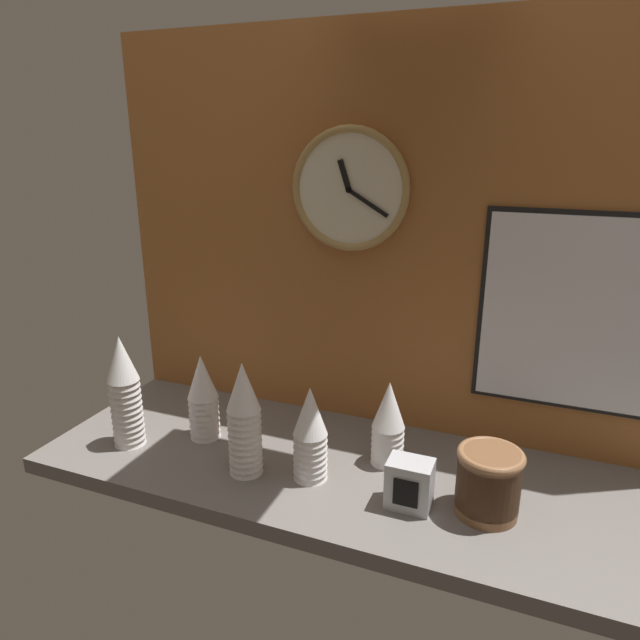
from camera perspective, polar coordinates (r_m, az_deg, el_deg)
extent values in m
cube|color=slate|center=(1.46, 3.79, -15.13)|extent=(1.60, 0.56, 0.04)
cube|color=#A3602D|center=(1.50, 7.43, 8.13)|extent=(1.60, 0.03, 1.05)
cone|color=white|center=(1.38, -0.97, -13.38)|extent=(0.08, 0.08, 0.12)
cone|color=white|center=(1.37, -0.97, -12.79)|extent=(0.08, 0.08, 0.12)
cone|color=white|center=(1.37, -0.97, -12.19)|extent=(0.08, 0.08, 0.12)
cone|color=white|center=(1.36, -0.98, -11.59)|extent=(0.08, 0.08, 0.12)
cone|color=white|center=(1.35, -0.98, -10.97)|extent=(0.08, 0.08, 0.12)
cone|color=white|center=(1.34, -0.98, -10.36)|extent=(0.08, 0.08, 0.12)
cone|color=white|center=(1.33, -0.99, -9.73)|extent=(0.08, 0.08, 0.12)
cone|color=white|center=(1.33, -0.99, -9.10)|extent=(0.08, 0.08, 0.12)
cone|color=white|center=(1.42, -7.45, -12.74)|extent=(0.08, 0.08, 0.12)
cone|color=white|center=(1.41, -7.48, -12.16)|extent=(0.08, 0.08, 0.12)
cone|color=white|center=(1.40, -7.51, -11.57)|extent=(0.08, 0.08, 0.12)
cone|color=white|center=(1.39, -7.54, -10.98)|extent=(0.08, 0.08, 0.12)
cone|color=white|center=(1.38, -7.56, -10.38)|extent=(0.08, 0.08, 0.12)
cone|color=white|center=(1.37, -7.59, -9.77)|extent=(0.08, 0.08, 0.12)
cone|color=white|center=(1.37, -7.62, -9.16)|extent=(0.08, 0.08, 0.12)
cone|color=white|center=(1.36, -7.65, -8.53)|extent=(0.08, 0.08, 0.12)
cone|color=white|center=(1.35, -7.68, -7.91)|extent=(0.08, 0.08, 0.12)
cone|color=white|center=(1.35, -7.71, -7.27)|extent=(0.08, 0.08, 0.12)
cone|color=white|center=(1.34, -7.74, -6.63)|extent=(0.08, 0.08, 0.12)
cone|color=white|center=(1.60, -18.61, -9.73)|extent=(0.08, 0.08, 0.12)
cone|color=white|center=(1.59, -18.67, -9.20)|extent=(0.08, 0.08, 0.12)
cone|color=white|center=(1.59, -18.74, -8.67)|extent=(0.08, 0.08, 0.12)
cone|color=white|center=(1.58, -18.80, -8.13)|extent=(0.08, 0.08, 0.12)
cone|color=white|center=(1.57, -18.86, -7.59)|extent=(0.08, 0.08, 0.12)
cone|color=white|center=(1.57, -18.92, -7.04)|extent=(0.08, 0.08, 0.12)
cone|color=white|center=(1.56, -18.98, -6.49)|extent=(0.08, 0.08, 0.12)
cone|color=white|center=(1.55, -19.04, -5.93)|extent=(0.08, 0.08, 0.12)
cone|color=white|center=(1.55, -19.11, -5.37)|extent=(0.08, 0.08, 0.12)
cone|color=white|center=(1.54, -19.17, -4.80)|extent=(0.08, 0.08, 0.12)
cone|color=white|center=(1.53, -19.23, -4.23)|extent=(0.08, 0.08, 0.12)
cone|color=white|center=(1.53, -19.30, -3.65)|extent=(0.08, 0.08, 0.12)
cone|color=white|center=(1.58, -11.49, -9.44)|extent=(0.08, 0.08, 0.12)
cone|color=white|center=(1.57, -11.53, -8.90)|extent=(0.08, 0.08, 0.12)
cone|color=white|center=(1.57, -11.57, -8.36)|extent=(0.08, 0.08, 0.12)
cone|color=white|center=(1.56, -11.61, -7.82)|extent=(0.08, 0.08, 0.12)
cone|color=white|center=(1.55, -11.64, -7.26)|extent=(0.08, 0.08, 0.12)
cone|color=white|center=(1.55, -11.68, -6.71)|extent=(0.08, 0.08, 0.12)
cone|color=white|center=(1.54, -11.72, -6.15)|extent=(0.08, 0.08, 0.12)
cone|color=white|center=(1.53, -11.76, -5.58)|extent=(0.08, 0.08, 0.12)
cone|color=white|center=(1.45, 6.77, -11.94)|extent=(0.08, 0.08, 0.12)
cone|color=white|center=(1.44, 6.80, -11.37)|extent=(0.08, 0.08, 0.12)
cone|color=white|center=(1.43, 6.82, -10.79)|extent=(0.08, 0.08, 0.12)
cone|color=white|center=(1.42, 6.85, -10.21)|extent=(0.08, 0.08, 0.12)
cone|color=white|center=(1.42, 6.87, -9.62)|extent=(0.08, 0.08, 0.12)
cone|color=white|center=(1.41, 6.90, -9.02)|extent=(0.08, 0.08, 0.12)
cone|color=white|center=(1.40, 6.92, -8.42)|extent=(0.08, 0.08, 0.12)
cylinder|color=brown|center=(1.34, 16.27, -17.14)|extent=(0.14, 0.14, 0.05)
cylinder|color=brown|center=(1.33, 16.35, -16.43)|extent=(0.14, 0.14, 0.05)
cylinder|color=brown|center=(1.32, 16.43, -15.71)|extent=(0.14, 0.14, 0.05)
cylinder|color=brown|center=(1.31, 16.51, -14.98)|extent=(0.14, 0.14, 0.05)
cylinder|color=brown|center=(1.30, 16.59, -14.23)|extent=(0.14, 0.14, 0.05)
cylinder|color=brown|center=(1.29, 16.68, -13.48)|extent=(0.14, 0.14, 0.05)
torus|color=#946542|center=(1.28, 16.74, -12.83)|extent=(0.14, 0.14, 0.02)
cylinder|color=beige|center=(1.49, 3.05, 12.91)|extent=(0.31, 0.02, 0.31)
torus|color=#AD894C|center=(1.49, 2.95, 12.89)|extent=(0.32, 0.02, 0.32)
cube|color=black|center=(1.48, 2.45, 14.30)|extent=(0.04, 0.01, 0.08)
cube|color=black|center=(1.47, 4.82, 11.59)|extent=(0.11, 0.01, 0.07)
cylinder|color=black|center=(1.48, 2.89, 12.87)|extent=(0.02, 0.01, 0.02)
cube|color=black|center=(1.47, 24.76, 0.47)|extent=(0.47, 0.01, 0.49)
cube|color=white|center=(1.47, 24.76, 0.42)|extent=(0.45, 0.01, 0.46)
cube|color=#B7B7BC|center=(1.31, 8.95, -15.87)|extent=(0.10, 0.07, 0.11)
cube|color=black|center=(1.28, 8.54, -16.77)|extent=(0.05, 0.00, 0.06)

